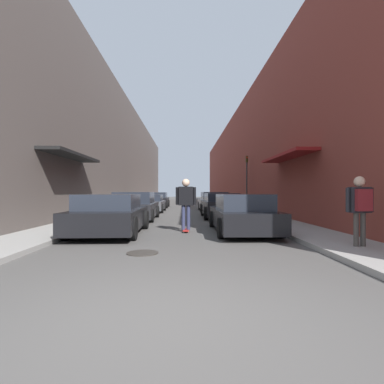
{
  "coord_description": "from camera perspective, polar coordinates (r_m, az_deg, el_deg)",
  "views": [
    {
      "loc": [
        0.2,
        -3.22,
        1.36
      ],
      "look_at": [
        0.53,
        10.78,
        1.36
      ],
      "focal_mm": 28.0,
      "sensor_mm": 36.0,
      "label": 1
    }
  ],
  "objects": [
    {
      "name": "parked_car_left_3",
      "position": [
        26.42,
        -6.6,
        -1.55
      ],
      "size": [
        1.96,
        4.43,
        1.32
      ],
      "color": "black",
      "rests_on": "ground"
    },
    {
      "name": "building_row_left",
      "position": [
        31.78,
        -14.55,
        6.53
      ],
      "size": [
        4.9,
        55.05,
        9.94
      ],
      "color": "#564C47",
      "rests_on": "ground"
    },
    {
      "name": "skateboarder",
      "position": [
        10.18,
        -1.18,
        -1.37
      ],
      "size": [
        0.69,
        0.78,
        1.8
      ],
      "color": "#B2231E",
      "rests_on": "ground"
    },
    {
      "name": "curb_strip_left",
      "position": [
        31.07,
        -9.33,
        -2.38
      ],
      "size": [
        1.8,
        55.05,
        0.12
      ],
      "color": "gray",
      "rests_on": "ground"
    },
    {
      "name": "parked_car_left_0",
      "position": [
        9.99,
        -15.31,
        -4.19
      ],
      "size": [
        2.08,
        4.23,
        1.28
      ],
      "color": "black",
      "rests_on": "ground"
    },
    {
      "name": "pedestrian",
      "position": [
        7.8,
        29.41,
        -1.77
      ],
      "size": [
        0.64,
        0.35,
        1.59
      ],
      "color": "#47423D",
      "rests_on": "curb_strip_right"
    },
    {
      "name": "building_row_right",
      "position": [
        31.64,
        11.18,
        5.76
      ],
      "size": [
        4.9,
        55.05,
        9.06
      ],
      "color": "brown",
      "rests_on": "ground"
    },
    {
      "name": "parked_car_right_2",
      "position": [
        21.33,
        4.17,
        -1.91
      ],
      "size": [
        2.06,
        4.6,
        1.35
      ],
      "color": "#B7B7BC",
      "rests_on": "ground"
    },
    {
      "name": "ground",
      "position": [
        25.28,
        -1.79,
        -3.07
      ],
      "size": [
        121.12,
        121.12,
        0.0
      ],
      "primitive_type": "plane",
      "color": "#4C4947"
    },
    {
      "name": "parked_car_left_2",
      "position": [
        20.6,
        -7.87,
        -2.18
      ],
      "size": [
        1.89,
        4.25,
        1.17
      ],
      "color": "#515459",
      "rests_on": "ground"
    },
    {
      "name": "curb_strip_right",
      "position": [
        31.02,
        5.93,
        -2.39
      ],
      "size": [
        1.8,
        55.05,
        0.12
      ],
      "color": "gray",
      "rests_on": "ground"
    },
    {
      "name": "traffic_light",
      "position": [
        21.98,
        10.4,
        2.89
      ],
      "size": [
        0.16,
        0.22,
        3.83
      ],
      "color": "#2D2D2D",
      "rests_on": "curb_strip_right"
    },
    {
      "name": "parked_car_left_1",
      "position": [
        14.81,
        -10.77,
        -2.76
      ],
      "size": [
        2.06,
        4.33,
        1.35
      ],
      "color": "#232326",
      "rests_on": "ground"
    },
    {
      "name": "manhole_cover",
      "position": [
        6.83,
        -9.41,
        -11.38
      ],
      "size": [
        0.7,
        0.7,
        0.02
      ],
      "color": "#332D28",
      "rests_on": "ground"
    },
    {
      "name": "parked_car_right_0",
      "position": [
        10.25,
        9.49,
        -4.15
      ],
      "size": [
        1.93,
        4.66,
        1.28
      ],
      "color": "black",
      "rests_on": "ground"
    },
    {
      "name": "parked_car_right_1",
      "position": [
        15.86,
        5.44,
        -2.6
      ],
      "size": [
        1.92,
        4.48,
        1.29
      ],
      "color": "#232326",
      "rests_on": "ground"
    }
  ]
}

